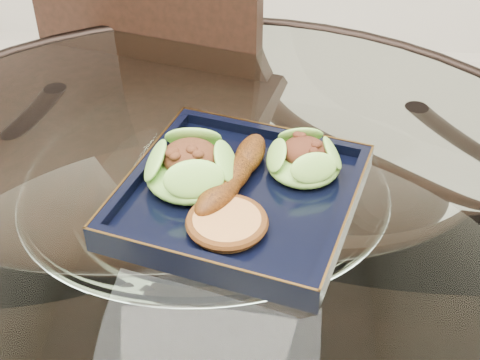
# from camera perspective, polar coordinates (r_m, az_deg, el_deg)

# --- Properties ---
(dining_table) EXTENTS (1.13, 1.13, 0.77)m
(dining_table) POSITION_cam_1_polar(r_m,az_deg,el_deg) (0.93, -2.59, -10.58)
(dining_table) COLOR white
(dining_table) RESTS_ON ground
(dining_chair) EXTENTS (0.57, 0.57, 1.07)m
(dining_chair) POSITION_cam_1_polar(r_m,az_deg,el_deg) (1.23, -10.26, 3.15)
(dining_chair) COLOR black
(dining_chair) RESTS_ON ground
(navy_plate) EXTENTS (0.33, 0.33, 0.02)m
(navy_plate) POSITION_cam_1_polar(r_m,az_deg,el_deg) (0.81, 0.00, -1.67)
(navy_plate) COLOR black
(navy_plate) RESTS_ON dining_table
(lettuce_wrap_left) EXTENTS (0.14, 0.14, 0.04)m
(lettuce_wrap_left) POSITION_cam_1_polar(r_m,az_deg,el_deg) (0.81, -4.20, 0.89)
(lettuce_wrap_left) COLOR #5FAA31
(lettuce_wrap_left) RESTS_ON navy_plate
(lettuce_wrap_right) EXTENTS (0.11, 0.11, 0.03)m
(lettuce_wrap_right) POSITION_cam_1_polar(r_m,az_deg,el_deg) (0.83, 5.47, 1.61)
(lettuce_wrap_right) COLOR #578F29
(lettuce_wrap_right) RESTS_ON navy_plate
(roasted_plantain) EXTENTS (0.09, 0.17, 0.03)m
(roasted_plantain) POSITION_cam_1_polar(r_m,az_deg,el_deg) (0.81, -0.46, 0.50)
(roasted_plantain) COLOR #632F0A
(roasted_plantain) RESTS_ON navy_plate
(crumb_patty) EXTENTS (0.09, 0.09, 0.02)m
(crumb_patty) POSITION_cam_1_polar(r_m,az_deg,el_deg) (0.75, -1.12, -3.73)
(crumb_patty) COLOR #CB8443
(crumb_patty) RESTS_ON navy_plate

